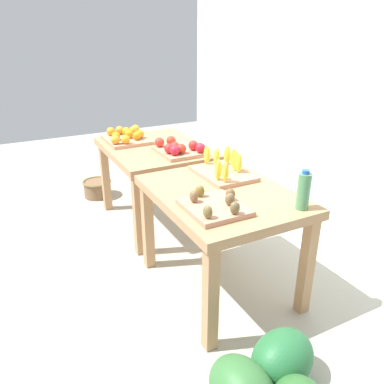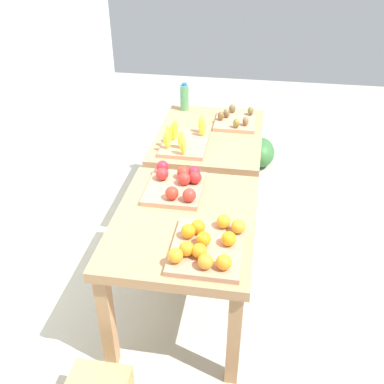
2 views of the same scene
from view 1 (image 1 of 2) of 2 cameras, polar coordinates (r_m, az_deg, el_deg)
ground_plane at (r=3.23m, az=-1.21°, el=-8.26°), size 8.00×8.00×0.00m
back_wall at (r=3.56m, az=19.67°, el=19.02°), size 4.40×0.12×3.00m
display_table_left at (r=3.43m, az=-5.45°, el=5.06°), size 1.04×0.80×0.73m
display_table_right at (r=2.50m, az=4.36°, el=-2.10°), size 1.04×0.80×0.73m
orange_bin at (r=3.57m, az=-9.62°, el=8.04°), size 0.44×0.38×0.11m
apple_bin at (r=3.17m, az=-1.97°, el=6.39°), size 0.41×0.34×0.11m
banana_crate at (r=2.70m, az=4.70°, el=3.39°), size 0.44×0.32×0.17m
kiwi_bin at (r=2.19m, az=3.36°, el=-2.00°), size 0.36×0.32×0.10m
water_bottle at (r=2.26m, az=16.09°, el=0.16°), size 0.07×0.07×0.24m
watermelon_pile at (r=2.08m, az=11.74°, el=-25.66°), size 0.63×0.65×0.28m
wicker_basket at (r=4.25m, az=-13.75°, el=0.59°), size 0.30×0.30×0.18m
cardboard_produce_box at (r=4.45m, az=-5.82°, el=2.68°), size 0.40×0.30×0.26m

